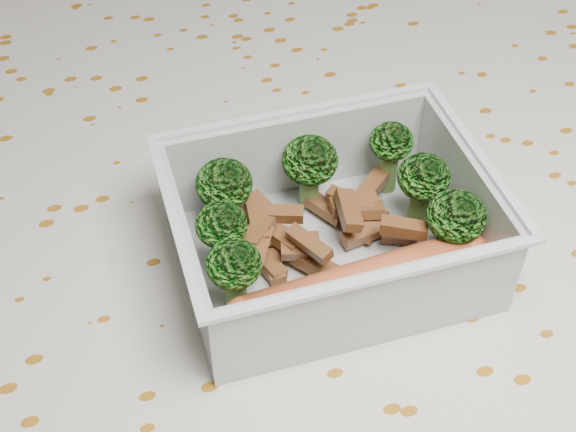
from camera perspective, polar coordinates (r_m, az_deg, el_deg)
name	(u,v)px	position (r m, az deg, el deg)	size (l,w,h in m)	color
dining_table	(294,333)	(0.56, 0.44, -8.33)	(1.40, 0.90, 0.75)	brown
tablecloth	(295,287)	(0.52, 0.48, -5.08)	(1.46, 0.96, 0.19)	silver
lunch_container	(330,236)	(0.47, 3.02, -1.45)	(0.18, 0.14, 0.06)	silver
broccoli_florets	(325,197)	(0.47, 2.66, 1.35)	(0.16, 0.11, 0.05)	#608C3F
meat_pile	(314,228)	(0.48, 1.87, -0.84)	(0.12, 0.08, 0.03)	brown
sausage	(360,284)	(0.45, 5.12, -4.86)	(0.16, 0.03, 0.03)	#BE542E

